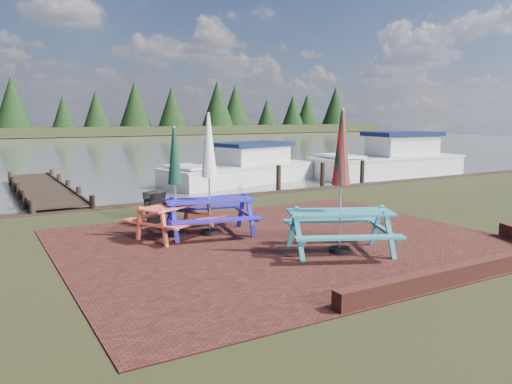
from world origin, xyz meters
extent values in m
plane|color=black|center=(0.00, 0.00, 0.00)|extent=(120.00, 120.00, 0.00)
cube|color=#361411|center=(0.00, 1.00, 0.01)|extent=(9.00, 7.50, 0.02)
cube|color=#4C1E16|center=(1.50, -2.60, 0.15)|extent=(6.00, 0.22, 0.30)
cube|color=#47443D|center=(0.00, 37.00, 0.00)|extent=(120.00, 60.00, 0.02)
cube|color=black|center=(0.00, 66.00, 0.50)|extent=(120.00, 10.00, 1.20)
cube|color=teal|center=(0.47, -0.26, 0.82)|extent=(2.14, 1.55, 0.04)
cube|color=teal|center=(0.15, -0.94, 0.50)|extent=(1.92, 1.09, 0.04)
cube|color=teal|center=(0.79, 0.42, 0.50)|extent=(1.92, 1.09, 0.04)
cube|color=teal|center=(-0.31, 0.11, 0.41)|extent=(0.82, 1.60, 0.82)
cube|color=teal|center=(1.25, -0.63, 0.41)|extent=(0.82, 1.60, 0.82)
cylinder|color=black|center=(0.47, -0.26, 0.06)|extent=(0.40, 0.40, 0.11)
cylinder|color=#B2B2B7|center=(0.47, -0.26, 1.39)|extent=(0.04, 0.04, 2.77)
cone|color=red|center=(0.47, -0.26, 2.05)|extent=(0.35, 0.35, 1.39)
cube|color=#E4563A|center=(-1.81, 2.62, 0.72)|extent=(1.87, 1.39, 0.04)
cube|color=#E4563A|center=(-1.51, 2.03, 0.44)|extent=(1.67, 0.99, 0.04)
cube|color=#E4563A|center=(-2.11, 3.21, 0.44)|extent=(1.67, 0.99, 0.04)
cube|color=#E4563A|center=(-2.49, 2.28, 0.36)|extent=(0.75, 1.39, 0.72)
cube|color=#E4563A|center=(-1.13, 2.96, 0.36)|extent=(0.75, 1.39, 0.72)
cylinder|color=black|center=(-1.81, 2.62, 0.05)|extent=(0.35, 0.35, 0.10)
cylinder|color=#B2B2B7|center=(-1.81, 2.62, 1.21)|extent=(0.03, 0.03, 2.43)
cone|color=#0D3223|center=(-1.81, 2.62, 1.80)|extent=(0.31, 0.31, 1.21)
cube|color=#2518B7|center=(-1.09, 2.39, 0.80)|extent=(2.07, 1.16, 0.04)
cube|color=#2518B7|center=(-1.25, 1.67, 0.49)|extent=(1.96, 0.67, 0.04)
cube|color=#2518B7|center=(-0.94, 3.11, 0.49)|extent=(1.96, 0.67, 0.04)
cube|color=#2518B7|center=(-1.92, 2.57, 0.40)|extent=(0.45, 1.67, 0.80)
cube|color=#2518B7|center=(-0.27, 2.21, 0.40)|extent=(0.45, 1.67, 0.80)
cylinder|color=black|center=(-1.09, 2.39, 0.05)|extent=(0.39, 0.39, 0.11)
cylinder|color=#B2B2B7|center=(-1.09, 2.39, 1.36)|extent=(0.04, 0.04, 2.71)
cone|color=white|center=(-1.09, 2.39, 2.01)|extent=(0.35, 0.35, 1.36)
cube|color=black|center=(-1.81, 3.92, 0.41)|extent=(0.54, 0.40, 0.81)
cube|color=black|center=(-1.81, 4.20, 0.41)|extent=(0.54, 0.40, 0.81)
cube|color=black|center=(-1.81, 4.06, 0.80)|extent=(0.47, 0.26, 0.03)
cube|color=black|center=(-3.50, 11.50, 0.12)|extent=(1.60, 9.00, 0.06)
cube|color=black|center=(-4.25, 11.50, 0.17)|extent=(0.08, 9.00, 0.08)
cube|color=black|center=(-2.75, 11.50, 0.17)|extent=(0.08, 9.00, 0.08)
cylinder|color=black|center=(-4.30, 7.00, -0.10)|extent=(0.16, 0.16, 1.00)
cylinder|color=black|center=(-2.70, 7.00, -0.10)|extent=(0.16, 0.16, 1.00)
cube|color=silver|center=(4.25, 10.99, 0.10)|extent=(7.18, 3.79, 0.91)
cube|color=silver|center=(4.25, 10.99, 0.58)|extent=(7.32, 3.87, 0.07)
cube|color=silver|center=(5.05, 11.17, 1.01)|extent=(3.17, 2.29, 0.77)
cube|color=#0F1637|center=(5.05, 11.17, 1.45)|extent=(3.61, 2.56, 0.16)
cube|color=silver|center=(1.71, 10.43, 0.69)|extent=(1.64, 2.23, 0.09)
cube|color=silver|center=(11.44, 9.59, 0.16)|extent=(7.39, 2.98, 1.12)
cube|color=silver|center=(11.44, 9.59, 0.75)|extent=(7.54, 3.04, 0.09)
cube|color=silver|center=(12.31, 9.54, 1.28)|extent=(3.15, 2.02, 0.95)
cube|color=#0F1637|center=(12.31, 9.54, 1.82)|extent=(3.59, 2.25, 0.20)
cube|color=silver|center=(8.68, 9.75, 0.89)|extent=(1.43, 2.25, 0.11)
camera|label=1|loc=(-5.68, -7.67, 2.67)|focal=35.00mm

